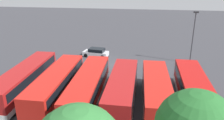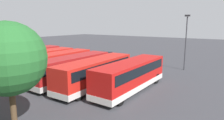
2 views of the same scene
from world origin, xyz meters
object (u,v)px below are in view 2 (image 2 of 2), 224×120
Objects in this scene: bus_single_deck_near_end at (131,75)px; bus_single_deck_third at (72,68)px; bus_single_deck_second at (96,72)px; bus_single_deck_sixth at (24,58)px; bus_single_deck_fifth at (36,61)px; bus_single_deck_fourth at (52,64)px; car_hatchback_silver at (104,55)px; lamp_post_tall at (186,38)px.

bus_single_deck_near_end is 0.98× the size of bus_single_deck_third.
bus_single_deck_second is 14.41m from bus_single_deck_sixth.
bus_single_deck_second is 10.44m from bus_single_deck_fifth.
car_hatchback_silver is at bearing -80.22° from bus_single_deck_fourth.
bus_single_deck_third is 0.92× the size of bus_single_deck_fifth.
lamp_post_tall is (-5.64, -13.43, 2.99)m from bus_single_deck_second.
bus_single_deck_fifth is 14.06m from car_hatchback_silver.
bus_single_deck_near_end is at bearing 81.02° from lamp_post_tall.
bus_single_deck_third reaches higher than car_hatchback_silver.
bus_single_deck_near_end is 18.09m from bus_single_deck_sixth.
bus_single_deck_near_end is 0.87× the size of bus_single_deck_fourth.
bus_single_deck_fourth is at bearing 6.00° from bus_single_deck_near_end.
bus_single_deck_near_end and bus_single_deck_fifth have the same top height.
bus_single_deck_near_end and bus_single_deck_second have the same top height.
bus_single_deck_second is 1.37× the size of lamp_post_tall.
bus_single_deck_near_end is 14.16m from bus_single_deck_fifth.
bus_single_deck_second is 0.92× the size of bus_single_deck_fifth.
bus_single_deck_second is 16.93m from car_hatchback_silver.
bus_single_deck_near_end is 1.33× the size of lamp_post_tall.
bus_single_deck_third is 15.33m from car_hatchback_silver.
bus_single_deck_fifth is (10.44, -0.07, 0.00)m from bus_single_deck_second.
bus_single_deck_sixth is (14.40, -0.66, 0.00)m from bus_single_deck_second.
bus_single_deck_second and bus_single_deck_sixth have the same top height.
car_hatchback_silver is (-5.01, -13.39, -0.92)m from bus_single_deck_sixth.
bus_single_deck_sixth is (18.08, 0.42, 0.00)m from bus_single_deck_near_end.
bus_single_deck_sixth is 1.53× the size of lamp_post_tall.
bus_single_deck_third is at bearing 56.07° from lamp_post_tall.
bus_single_deck_fourth is at bearing 46.90° from lamp_post_tall.
bus_single_deck_third is 3.54m from bus_single_deck_fourth.
lamp_post_tall is (-9.06, -13.46, 2.99)m from bus_single_deck_third.
lamp_post_tall is at bearing -133.10° from bus_single_deck_fourth.
lamp_post_tall is (-16.08, -13.36, 2.99)m from bus_single_deck_fifth.
lamp_post_tall is at bearing -98.98° from bus_single_deck_near_end.
bus_single_deck_near_end is 2.42× the size of car_hatchback_silver.
bus_single_deck_second and bus_single_deck_fourth have the same top height.
car_hatchback_silver is (13.07, -12.97, -0.92)m from bus_single_deck_near_end.
bus_single_deck_sixth is at bearing -8.54° from bus_single_deck_fifth.
bus_single_deck_near_end is 3.84m from bus_single_deck_second.
bus_single_deck_sixth is at bearing -5.35° from bus_single_deck_fourth.
bus_single_deck_second is (3.69, 1.08, 0.00)m from bus_single_deck_near_end.
bus_single_deck_near_end reaches higher than car_hatchback_silver.
bus_single_deck_second is 2.49× the size of car_hatchback_silver.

